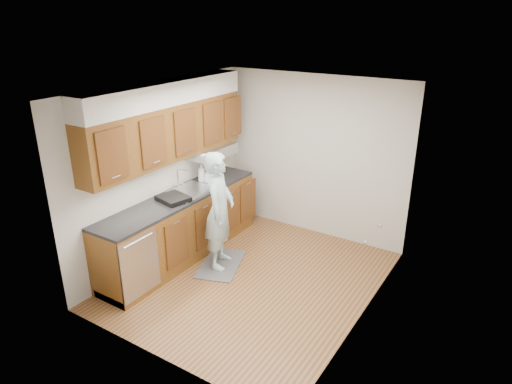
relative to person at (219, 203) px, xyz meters
The scene contains 14 objects.
floor 1.11m from the person, ahead, with size 3.50×3.50×0.00m, color brown.
ceiling 1.66m from the person, ahead, with size 3.50×3.50×0.00m, color white.
wall_left 0.97m from the person, behind, with size 0.02×3.50×2.50m, color beige.
wall_right 2.10m from the person, ahead, with size 0.02×3.50×2.50m, color beige.
wall_back 1.79m from the person, 70.86° to the left, with size 3.00×0.02×2.50m, color beige.
counter 0.78m from the person, behind, with size 0.64×2.80×1.30m.
upper_cabinets 1.25m from the person, behind, with size 0.47×2.80×1.21m.
closet_door 2.08m from the person, ahead, with size 0.02×1.22×2.05m, color white.
floor_mat 0.94m from the person, 90.00° to the left, with size 0.52×0.88×0.02m, color slate.
person is the anchor object (origin of this frame).
soap_bottle_a 0.90m from the person, 143.17° to the left, with size 0.12×0.12×0.30m, color #B4BCC3.
soap_bottle_b 0.85m from the person, 138.45° to the left, with size 0.09×0.09×0.21m, color #B4BCC3.
soap_bottle_c 0.86m from the person, 125.91° to the left, with size 0.12×0.12×0.15m, color #B4BCC3.
dish_rack 0.64m from the person, 156.48° to the right, with size 0.41×0.34×0.06m, color black.
Camera 1 is at (2.83, -4.38, 3.34)m, focal length 32.00 mm.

